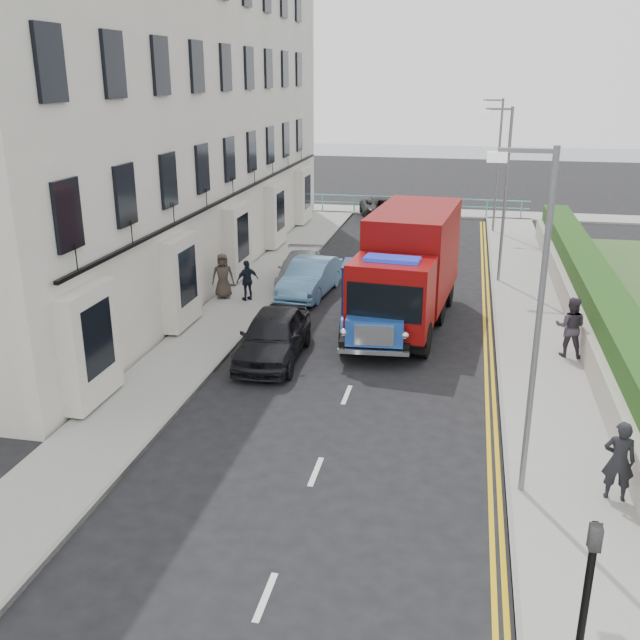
{
  "coord_description": "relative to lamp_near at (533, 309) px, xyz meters",
  "views": [
    {
      "loc": [
        2.83,
        -15.23,
        8.17
      ],
      "look_at": [
        -1.13,
        3.93,
        1.4
      ],
      "focal_mm": 40.0,
      "sensor_mm": 36.0,
      "label": 1
    }
  ],
  "objects": [
    {
      "name": "ground",
      "position": [
        -4.18,
        2.0,
        -4.0
      ],
      "size": [
        120.0,
        120.0,
        0.0
      ],
      "primitive_type": "plane",
      "color": "black",
      "rests_on": "ground"
    },
    {
      "name": "lamp_far",
      "position": [
        0.0,
        26.0,
        0.0
      ],
      "size": [
        1.23,
        0.18,
        7.0
      ],
      "color": "slate",
      "rests_on": "ground"
    },
    {
      "name": "pedestrian_west_far",
      "position": [
        -10.18,
        11.37,
        -3.02
      ],
      "size": [
        0.97,
        0.79,
        1.71
      ],
      "primitive_type": "imported",
      "rotation": [
        0.0,
        0.0,
        0.34
      ],
      "color": "#3A312A",
      "rests_on": "pavement_west"
    },
    {
      "name": "pavement_west",
      "position": [
        -9.38,
        11.0,
        -3.94
      ],
      "size": [
        2.4,
        38.0,
        0.12
      ],
      "primitive_type": "cube",
      "color": "gray",
      "rests_on": "ground"
    },
    {
      "name": "red_lorry",
      "position": [
        -3.13,
        10.18,
        -1.95
      ],
      "size": [
        3.18,
        7.56,
        3.85
      ],
      "rotation": [
        0.0,
        0.0,
        -0.1
      ],
      "color": "black",
      "rests_on": "ground"
    },
    {
      "name": "sea_plane",
      "position": [
        -4.18,
        62.0,
        -4.0
      ],
      "size": [
        120.0,
        120.0,
        0.0
      ],
      "primitive_type": "plane",
      "color": "slate",
      "rests_on": "ground"
    },
    {
      "name": "parked_car_rear",
      "position": [
        -7.78,
        14.0,
        -3.37
      ],
      "size": [
        2.31,
        4.53,
        1.26
      ],
      "primitive_type": "imported",
      "rotation": [
        0.0,
        0.0,
        0.13
      ],
      "color": "#9C9CA0",
      "rests_on": "ground"
    },
    {
      "name": "promenade",
      "position": [
        -4.18,
        31.0,
        -3.94
      ],
      "size": [
        30.0,
        2.5,
        0.12
      ],
      "primitive_type": "cube",
      "color": "gray",
      "rests_on": "ground"
    },
    {
      "name": "traffic_signal",
      "position": [
        0.42,
        -5.5,
        -1.92
      ],
      "size": [
        0.16,
        0.2,
        3.1
      ],
      "color": "black",
      "rests_on": "ground"
    },
    {
      "name": "lamp_mid",
      "position": [
        0.0,
        16.0,
        0.0
      ],
      "size": [
        1.23,
        0.18,
        7.0
      ],
      "color": "slate",
      "rests_on": "ground"
    },
    {
      "name": "seafront_railing",
      "position": [
        -4.18,
        30.2,
        -3.42
      ],
      "size": [
        13.0,
        0.08,
        1.11
      ],
      "color": "#59B2A5",
      "rests_on": "ground"
    },
    {
      "name": "seafront_car_right",
      "position": [
        -3.68,
        22.0,
        -3.25
      ],
      "size": [
        2.44,
        4.62,
        1.5
      ],
      "primitive_type": "imported",
      "rotation": [
        0.0,
        0.0,
        -0.16
      ],
      "color": "#BCBBC1",
      "rests_on": "ground"
    },
    {
      "name": "pedestrian_east_far",
      "position": [
        1.92,
        7.85,
        -2.96
      ],
      "size": [
        1.0,
        0.84,
        1.84
      ],
      "primitive_type": "imported",
      "rotation": [
        0.0,
        0.0,
        2.97
      ],
      "color": "#3A323E",
      "rests_on": "pavement_east"
    },
    {
      "name": "parked_car_mid",
      "position": [
        -7.13,
        12.81,
        -3.3
      ],
      "size": [
        1.89,
        4.36,
        1.39
      ],
      "primitive_type": "imported",
      "rotation": [
        0.0,
        0.0,
        -0.1
      ],
      "color": "#65A4DA",
      "rests_on": "ground"
    },
    {
      "name": "seafront_car_left",
      "position": [
        -6.42,
        28.98,
        -3.34
      ],
      "size": [
        3.23,
        5.08,
        1.3
      ],
      "primitive_type": "imported",
      "rotation": [
        0.0,
        0.0,
        3.38
      ],
      "color": "black",
      "rests_on": "ground"
    },
    {
      "name": "terrace_west",
      "position": [
        -13.65,
        15.0,
        3.17
      ],
      "size": [
        6.31,
        30.2,
        14.25
      ],
      "color": "silver",
      "rests_on": "ground"
    },
    {
      "name": "pedestrian_west_near",
      "position": [
        -9.18,
        11.27,
        -3.11
      ],
      "size": [
        0.9,
        0.89,
        1.53
      ],
      "primitive_type": "imported",
      "rotation": [
        0.0,
        0.0,
        3.91
      ],
      "color": "black",
      "rests_on": "pavement_west"
    },
    {
      "name": "bedford_lorry",
      "position": [
        -3.87,
        8.01,
        -2.78
      ],
      "size": [
        2.58,
        5.71,
        2.64
      ],
      "rotation": [
        0.0,
        0.0,
        0.07
      ],
      "color": "black",
      "rests_on": "ground"
    },
    {
      "name": "lamp_near",
      "position": [
        0.0,
        0.0,
        0.0
      ],
      "size": [
        1.23,
        0.18,
        7.0
      ],
      "color": "slate",
      "rests_on": "ground"
    },
    {
      "name": "garden_east",
      "position": [
        3.03,
        11.0,
        -3.1
      ],
      "size": [
        1.45,
        28.0,
        1.75
      ],
      "color": "#B2AD9E",
      "rests_on": "ground"
    },
    {
      "name": "pavement_east",
      "position": [
        1.12,
        11.0,
        -3.94
      ],
      "size": [
        2.6,
        38.0,
        0.12
      ],
      "primitive_type": "cube",
      "color": "gray",
      "rests_on": "ground"
    },
    {
      "name": "pedestrian_east_near",
      "position": [
        1.92,
        0.05,
        -3.03
      ],
      "size": [
        0.66,
        0.47,
        1.7
      ],
      "primitive_type": "imported",
      "rotation": [
        0.0,
        0.0,
        3.03
      ],
      "color": "black",
      "rests_on": "pavement_east"
    },
    {
      "name": "parked_car_front",
      "position": [
        -6.78,
        6.09,
        -3.25
      ],
      "size": [
        1.92,
        4.45,
        1.5
      ],
      "primitive_type": "imported",
      "rotation": [
        0.0,
        0.0,
        0.03
      ],
      "color": "black",
      "rests_on": "ground"
    }
  ]
}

